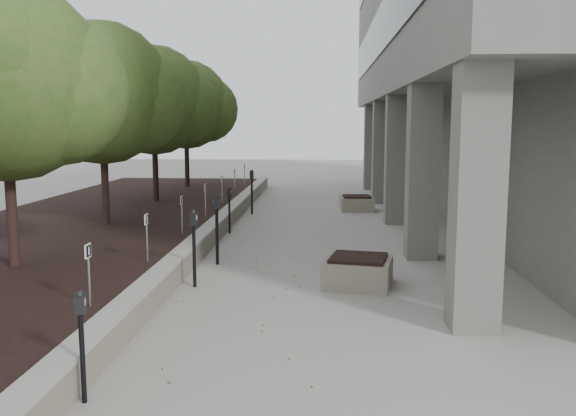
% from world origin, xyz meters
% --- Properties ---
extents(ground, '(90.00, 90.00, 0.00)m').
position_xyz_m(ground, '(0.00, 0.00, 0.00)').
color(ground, gray).
rests_on(ground, ground).
extents(retaining_wall, '(0.39, 26.00, 0.50)m').
position_xyz_m(retaining_wall, '(-1.82, 9.00, 0.25)').
color(retaining_wall, gray).
rests_on(retaining_wall, ground).
extents(planting_bed, '(7.00, 26.00, 0.40)m').
position_xyz_m(planting_bed, '(-5.50, 9.00, 0.20)').
color(planting_bed, black).
rests_on(planting_bed, ground).
extents(crabapple_tree_2, '(4.60, 4.00, 5.44)m').
position_xyz_m(crabapple_tree_2, '(-4.80, 3.00, 3.12)').
color(crabapple_tree_2, '#35501E').
rests_on(crabapple_tree_2, planting_bed).
extents(crabapple_tree_3, '(4.60, 4.00, 5.44)m').
position_xyz_m(crabapple_tree_3, '(-4.80, 8.00, 3.12)').
color(crabapple_tree_3, '#35501E').
rests_on(crabapple_tree_3, planting_bed).
extents(crabapple_tree_4, '(4.60, 4.00, 5.44)m').
position_xyz_m(crabapple_tree_4, '(-4.80, 13.00, 3.12)').
color(crabapple_tree_4, '#35501E').
rests_on(crabapple_tree_4, planting_bed).
extents(crabapple_tree_5, '(4.60, 4.00, 5.44)m').
position_xyz_m(crabapple_tree_5, '(-4.80, 18.00, 3.12)').
color(crabapple_tree_5, '#35501E').
rests_on(crabapple_tree_5, planting_bed).
extents(parking_sign_2, '(0.04, 0.22, 0.96)m').
position_xyz_m(parking_sign_2, '(-2.35, 0.50, 0.88)').
color(parking_sign_2, black).
rests_on(parking_sign_2, planting_bed).
extents(parking_sign_3, '(0.04, 0.22, 0.96)m').
position_xyz_m(parking_sign_3, '(-2.35, 3.50, 0.88)').
color(parking_sign_3, black).
rests_on(parking_sign_3, planting_bed).
extents(parking_sign_4, '(0.04, 0.22, 0.96)m').
position_xyz_m(parking_sign_4, '(-2.35, 6.50, 0.88)').
color(parking_sign_4, black).
rests_on(parking_sign_4, planting_bed).
extents(parking_sign_5, '(0.04, 0.22, 0.96)m').
position_xyz_m(parking_sign_5, '(-2.35, 9.50, 0.88)').
color(parking_sign_5, black).
rests_on(parking_sign_5, planting_bed).
extents(parking_sign_6, '(0.04, 0.22, 0.96)m').
position_xyz_m(parking_sign_6, '(-2.35, 12.50, 0.88)').
color(parking_sign_6, black).
rests_on(parking_sign_6, planting_bed).
extents(parking_sign_7, '(0.04, 0.22, 0.96)m').
position_xyz_m(parking_sign_7, '(-2.35, 15.50, 0.88)').
color(parking_sign_7, black).
rests_on(parking_sign_7, planting_bed).
extents(parking_sign_8, '(0.04, 0.22, 0.96)m').
position_xyz_m(parking_sign_8, '(-2.35, 18.50, 0.88)').
color(parking_sign_8, black).
rests_on(parking_sign_8, planting_bed).
extents(parking_meter_1, '(0.14, 0.11, 1.30)m').
position_xyz_m(parking_meter_1, '(-1.55, -1.78, 0.65)').
color(parking_meter_1, black).
rests_on(parking_meter_1, ground).
extents(parking_meter_2, '(0.17, 0.13, 1.51)m').
position_xyz_m(parking_meter_2, '(-1.34, 3.14, 0.75)').
color(parking_meter_2, black).
rests_on(parking_meter_2, ground).
extents(parking_meter_3, '(0.17, 0.13, 1.57)m').
position_xyz_m(parking_meter_3, '(-1.23, 5.04, 0.79)').
color(parking_meter_3, black).
rests_on(parking_meter_3, ground).
extents(parking_meter_4, '(0.15, 0.13, 1.34)m').
position_xyz_m(parking_meter_4, '(-1.55, 8.92, 0.67)').
color(parking_meter_4, black).
rests_on(parking_meter_4, ground).
extents(parking_meter_5, '(0.15, 0.11, 1.55)m').
position_xyz_m(parking_meter_5, '(-1.33, 12.59, 0.78)').
color(parking_meter_5, black).
rests_on(parking_meter_5, ground).
extents(planter_front, '(1.45, 1.45, 0.58)m').
position_xyz_m(planter_front, '(1.81, 3.42, 0.29)').
color(planter_front, gray).
rests_on(planter_front, ground).
extents(planter_back, '(1.22, 1.22, 0.54)m').
position_xyz_m(planter_back, '(2.34, 13.75, 0.27)').
color(planter_back, gray).
rests_on(planter_back, ground).
extents(berry_scatter, '(3.30, 14.10, 0.02)m').
position_xyz_m(berry_scatter, '(-0.10, 5.00, 0.01)').
color(berry_scatter, maroon).
rests_on(berry_scatter, ground).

